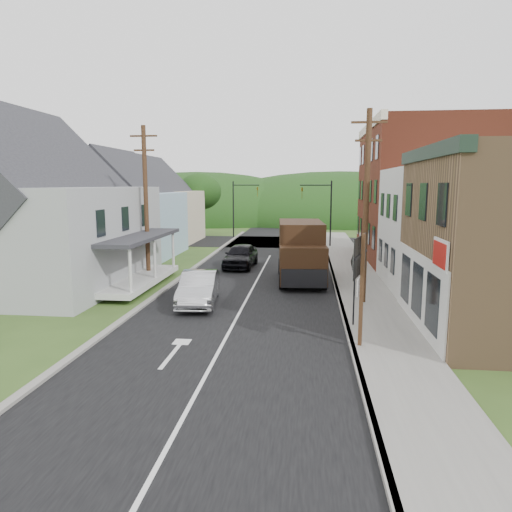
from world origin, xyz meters
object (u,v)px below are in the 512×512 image
(dark_sedan, at_px, (241,256))
(silver_sedan, at_px, (199,288))
(warning_sign, at_px, (354,279))
(route_sign_cluster, at_px, (361,274))
(delivery_van, at_px, (301,252))

(dark_sedan, bearing_deg, silver_sedan, -90.06)
(dark_sedan, xyz_separation_m, warning_sign, (6.37, -12.88, 1.18))
(route_sign_cluster, bearing_deg, dark_sedan, 128.88)
(dark_sedan, relative_size, warning_sign, 1.64)
(delivery_van, height_order, route_sign_cluster, route_sign_cluster)
(dark_sedan, height_order, delivery_van, delivery_van)
(dark_sedan, xyz_separation_m, route_sign_cluster, (6.34, -15.22, 1.85))
(dark_sedan, bearing_deg, delivery_van, -41.59)
(dark_sedan, distance_m, route_sign_cluster, 16.59)
(silver_sedan, relative_size, route_sign_cluster, 1.20)
(dark_sedan, height_order, route_sign_cluster, route_sign_cluster)
(route_sign_cluster, bearing_deg, silver_sedan, 158.87)
(silver_sedan, relative_size, dark_sedan, 0.99)
(delivery_van, distance_m, route_sign_cluster, 11.33)
(delivery_van, distance_m, warning_sign, 9.02)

